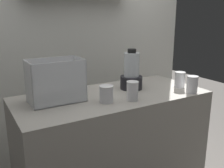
# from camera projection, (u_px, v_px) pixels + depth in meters

# --- Properties ---
(counter) EXTENTS (1.40, 0.64, 0.90)m
(counter) POSITION_uv_depth(u_px,v_px,m) (112.00, 150.00, 1.98)
(counter) COLOR #9E998E
(counter) RESTS_ON ground_plane
(back_wall_unit) EXTENTS (2.60, 0.24, 2.50)m
(back_wall_unit) POSITION_uv_depth(u_px,v_px,m) (71.00, 37.00, 2.41)
(back_wall_unit) COLOR silver
(back_wall_unit) RESTS_ON ground_plane
(carrot_display_bin) EXTENTS (0.35, 0.21, 0.28)m
(carrot_display_bin) POSITION_uv_depth(u_px,v_px,m) (56.00, 88.00, 1.70)
(carrot_display_bin) COLOR white
(carrot_display_bin) RESTS_ON counter
(blender_pitcher) EXTENTS (0.17, 0.17, 0.31)m
(blender_pitcher) POSITION_uv_depth(u_px,v_px,m) (131.00, 74.00, 1.99)
(blender_pitcher) COLOR black
(blender_pitcher) RESTS_ON counter
(juice_cup_carrot_far_left) EXTENTS (0.09, 0.09, 0.11)m
(juice_cup_carrot_far_left) POSITION_uv_depth(u_px,v_px,m) (106.00, 95.00, 1.69)
(juice_cup_carrot_far_left) COLOR white
(juice_cup_carrot_far_left) RESTS_ON counter
(juice_cup_mango_left) EXTENTS (0.08, 0.08, 0.13)m
(juice_cup_mango_left) POSITION_uv_depth(u_px,v_px,m) (132.00, 92.00, 1.73)
(juice_cup_mango_left) COLOR white
(juice_cup_mango_left) RESTS_ON counter
(juice_cup_mango_middle) EXTENTS (0.08, 0.08, 0.13)m
(juice_cup_mango_middle) POSITION_uv_depth(u_px,v_px,m) (192.00, 85.00, 1.90)
(juice_cup_mango_middle) COLOR white
(juice_cup_mango_middle) RESTS_ON counter
(juice_cup_beet_right) EXTENTS (0.08, 0.08, 0.13)m
(juice_cup_beet_right) POSITION_uv_depth(u_px,v_px,m) (180.00, 81.00, 2.04)
(juice_cup_beet_right) COLOR white
(juice_cup_beet_right) RESTS_ON counter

